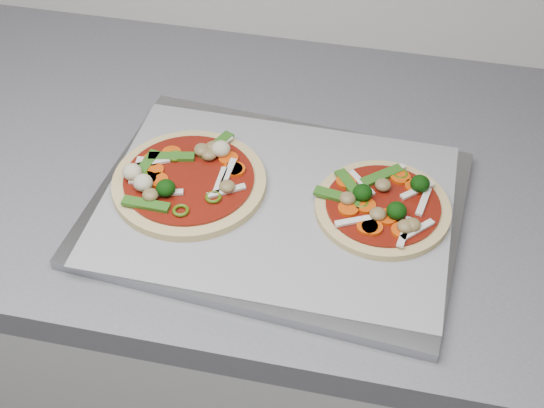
# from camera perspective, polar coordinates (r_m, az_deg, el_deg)

# --- Properties ---
(base_cabinet) EXTENTS (3.60, 0.60, 0.86)m
(base_cabinet) POSITION_cam_1_polar(r_m,az_deg,el_deg) (1.44, -13.52, -9.24)
(base_cabinet) COLOR #BDBCBA
(base_cabinet) RESTS_ON ground
(countertop) EXTENTS (3.60, 0.60, 0.04)m
(countertop) POSITION_cam_1_polar(r_m,az_deg,el_deg) (1.11, -17.35, 4.56)
(countertop) COLOR slate
(countertop) RESTS_ON base_cabinet
(baking_tray) EXTENTS (0.46, 0.36, 0.01)m
(baking_tray) POSITION_cam_1_polar(r_m,az_deg,el_deg) (0.93, 0.33, -0.29)
(baking_tray) COLOR gray
(baking_tray) RESTS_ON countertop
(parchment) EXTENTS (0.43, 0.31, 0.00)m
(parchment) POSITION_cam_1_polar(r_m,az_deg,el_deg) (0.92, 0.33, 0.07)
(parchment) COLOR gray
(parchment) RESTS_ON baking_tray
(pizza_left) EXTENTS (0.24, 0.24, 0.03)m
(pizza_left) POSITION_cam_1_polar(r_m,az_deg,el_deg) (0.94, -6.39, 1.87)
(pizza_left) COLOR #D4B776
(pizza_left) RESTS_ON parchment
(pizza_right) EXTENTS (0.22, 0.22, 0.03)m
(pizza_right) POSITION_cam_1_polar(r_m,az_deg,el_deg) (0.92, 8.35, -0.11)
(pizza_right) COLOR #D4B776
(pizza_right) RESTS_ON parchment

